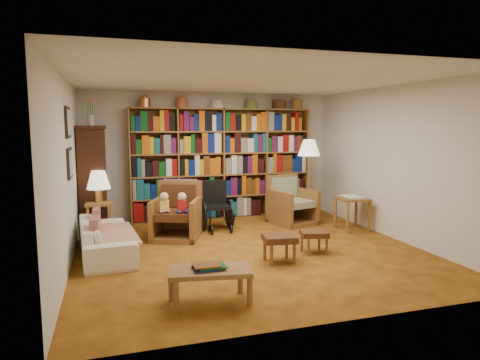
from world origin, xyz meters
name	(u,v)px	position (x,y,z in m)	size (l,w,h in m)	color
floor	(249,250)	(0.00, 0.00, 0.00)	(5.00, 5.00, 0.00)	#A25F19
ceiling	(250,80)	(0.00, 0.00, 2.50)	(5.00, 5.00, 0.00)	silver
wall_back	(211,156)	(0.00, 2.50, 1.25)	(5.00, 5.00, 0.00)	silver
wall_front	(336,193)	(0.00, -2.50, 1.25)	(5.00, 5.00, 0.00)	silver
wall_left	(67,173)	(-2.50, 0.00, 1.25)	(5.00, 5.00, 0.00)	silver
wall_right	(395,163)	(2.50, 0.00, 1.25)	(5.00, 5.00, 0.00)	silver
bookshelf	(223,160)	(0.20, 2.33, 1.17)	(3.60, 0.30, 2.42)	brown
curio_cabinet	(93,177)	(-2.25, 2.00, 0.95)	(0.50, 0.95, 2.40)	#32190D
framed_pictures	(69,143)	(-2.48, 0.30, 1.62)	(0.03, 0.52, 0.97)	black
sofa	(106,238)	(-2.05, 0.37, 0.25)	(0.68, 1.74, 0.51)	#ECE4C8
sofa_throw	(110,235)	(-2.00, 0.37, 0.30)	(0.72, 1.34, 0.04)	beige
cushion_left	(97,220)	(-2.18, 0.72, 0.45)	(0.11, 0.34, 0.34)	maroon
cushion_right	(95,231)	(-2.18, 0.02, 0.45)	(0.11, 0.35, 0.35)	maroon
side_table_lamp	(100,211)	(-2.15, 1.44, 0.45)	(0.46, 0.46, 0.60)	brown
table_lamp	(98,181)	(-2.15, 1.44, 0.95)	(0.39, 0.39, 0.53)	gold
armchair_leather	(175,214)	(-0.95, 1.10, 0.38)	(1.01, 1.01, 0.94)	brown
armchair_sage	(291,205)	(1.33, 1.52, 0.35)	(0.93, 0.94, 0.91)	brown
wheelchair	(216,207)	(-0.16, 1.42, 0.40)	(0.50, 0.70, 0.88)	black
floor_lamp	(309,151)	(1.67, 1.46, 1.38)	(0.42, 0.42, 1.60)	gold
side_table_papers	(352,203)	(2.15, 0.66, 0.49)	(0.57, 0.57, 0.62)	brown
footstool_a	(279,240)	(0.22, -0.64, 0.31)	(0.49, 0.43, 0.37)	#542F16
footstool_b	(314,235)	(0.86, -0.40, 0.27)	(0.45, 0.41, 0.33)	#542F16
coffee_table	(210,273)	(-1.00, -1.69, 0.32)	(0.92, 0.56, 0.42)	brown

